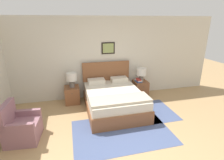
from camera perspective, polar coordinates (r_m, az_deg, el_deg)
name	(u,v)px	position (r m, az deg, el deg)	size (l,w,h in m)	color
ground_plane	(129,152)	(3.74, 5.42, -22.48)	(16.00, 16.00, 0.00)	tan
wall_back	(101,58)	(5.69, -3.71, 7.08)	(7.93, 0.09, 2.60)	beige
area_rug_main	(122,132)	(4.25, 3.25, -16.56)	(2.25, 1.49, 0.01)	#47567F
area_rug_bedside	(156,110)	(5.26, 14.16, -9.63)	(0.91, 1.28, 0.01)	#47567F
bed	(113,99)	(5.04, 0.48, -6.27)	(1.54, 2.01, 1.20)	brown
armchair	(21,127)	(4.33, -27.58, -13.57)	(0.71, 0.73, 0.87)	#8E606B
nightstand_near_window	(72,95)	(5.61, -12.86, -4.73)	(0.45, 0.51, 0.52)	brown
nightstand_by_door	(140,88)	(6.06, 9.19, -2.67)	(0.45, 0.51, 0.52)	brown
table_lamp_near_window	(71,78)	(5.41, -13.10, 0.70)	(0.32, 0.32, 0.45)	slate
table_lamp_by_door	(141,73)	(5.88, 9.58, 2.39)	(0.32, 0.32, 0.45)	slate
book_thick_bottom	(138,81)	(5.88, 8.62, -0.40)	(0.19, 0.26, 0.04)	#335693
book_hardcover_middle	(138,80)	(5.87, 8.63, -0.07)	(0.18, 0.28, 0.03)	silver
book_novel_upper	(139,79)	(5.86, 8.65, 0.22)	(0.19, 0.27, 0.03)	#B7332D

